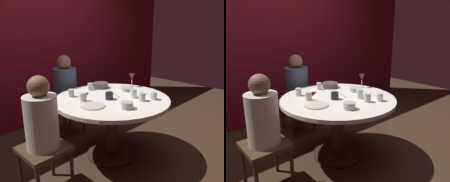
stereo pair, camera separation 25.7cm
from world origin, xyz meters
TOP-DOWN VIEW (x-y plane):
  - ground_plane at (0.00, 0.00)m, footprint 8.00×8.00m
  - back_wall at (0.00, 1.55)m, footprint 6.00×0.10m
  - dining_table at (0.00, 0.00)m, footprint 1.31×1.31m
  - seated_diner_left at (-0.89, 0.00)m, footprint 0.40×0.40m
  - seated_diner_back at (0.00, 0.91)m, footprint 0.40×0.40m
  - candle_holder at (-0.06, -0.02)m, footprint 0.09×0.09m
  - wine_glass at (0.54, 0.15)m, footprint 0.08×0.08m
  - dinner_plate at (-0.35, -0.06)m, footprint 0.25×0.25m
  - cell_phone at (-0.15, 0.32)m, footprint 0.16×0.14m
  - bowl_serving_large at (0.34, 0.06)m, footprint 0.14×0.14m
  - bowl_salad_center at (-0.15, -0.35)m, footprint 0.12×0.12m
  - bowl_small_white at (0.21, 0.41)m, footprint 0.21×0.21m
  - cup_near_candle at (0.04, 0.43)m, footprint 0.06×0.06m
  - cup_by_left_diner at (-0.31, 0.14)m, footprint 0.07×0.07m
  - cup_by_right_diner at (0.17, -0.18)m, footprint 0.08×0.08m
  - cup_center_front at (-0.30, 0.37)m, footprint 0.07×0.07m
  - cup_far_edge at (0.15, -0.32)m, footprint 0.07×0.07m
  - cup_beside_wine at (0.27, -0.38)m, footprint 0.07×0.07m
  - fork_near_plate at (0.10, 0.03)m, footprint 0.08×0.18m
  - knife_near_plate at (0.37, -0.24)m, footprint 0.04×0.18m

SIDE VIEW (x-z plane):
  - ground_plane at x=0.00m, z-range 0.00..0.00m
  - dining_table at x=0.00m, z-range 0.21..0.94m
  - seated_diner_left at x=-0.89m, z-range 0.13..1.26m
  - seated_diner_back at x=0.00m, z-range 0.14..1.27m
  - fork_near_plate at x=0.10m, z-range 0.73..0.74m
  - knife_near_plate at x=0.37m, z-range 0.73..0.74m
  - cell_phone at x=-0.15m, z-range 0.73..0.74m
  - dinner_plate at x=-0.35m, z-range 0.73..0.74m
  - bowl_serving_large at x=0.34m, z-range 0.73..0.78m
  - bowl_small_white at x=0.21m, z-range 0.73..0.80m
  - bowl_salad_center at x=-0.15m, z-range 0.73..0.80m
  - candle_holder at x=-0.06m, z-range 0.72..0.82m
  - cup_beside_wine at x=0.27m, z-range 0.73..0.82m
  - cup_center_front at x=-0.30m, z-range 0.73..0.82m
  - cup_near_candle at x=0.04m, z-range 0.73..0.82m
  - cup_far_edge at x=0.15m, z-range 0.73..0.83m
  - cup_by_left_diner at x=-0.31m, z-range 0.73..0.83m
  - cup_by_right_diner at x=0.17m, z-range 0.73..0.83m
  - wine_glass at x=0.54m, z-range 0.77..0.95m
  - back_wall at x=0.00m, z-range 0.00..2.60m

